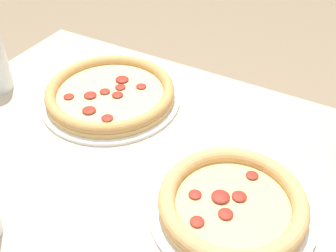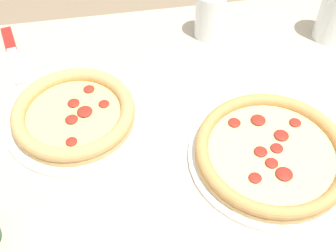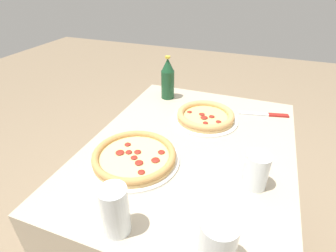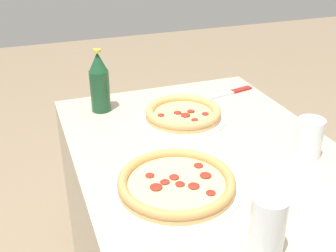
{
  "view_description": "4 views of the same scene",
  "coord_description": "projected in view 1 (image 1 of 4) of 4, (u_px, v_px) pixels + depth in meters",
  "views": [
    {
      "loc": [
        0.34,
        -0.47,
        1.33
      ],
      "look_at": [
        0.01,
        0.11,
        0.78
      ],
      "focal_mm": 45.0,
      "sensor_mm": 36.0,
      "label": 1
    },
    {
      "loc": [
        0.12,
        0.6,
        1.41
      ],
      "look_at": [
        0.02,
        0.07,
        0.79
      ],
      "focal_mm": 45.0,
      "sensor_mm": 36.0,
      "label": 2
    },
    {
      "loc": [
        -0.8,
        -0.21,
        1.34
      ],
      "look_at": [
        0.05,
        0.11,
        0.79
      ],
      "focal_mm": 28.0,
      "sensor_mm": 36.0,
      "label": 3
    },
    {
      "loc": [
        -0.97,
        0.47,
        1.38
      ],
      "look_at": [
        0.04,
        0.11,
        0.83
      ],
      "focal_mm": 45.0,
      "sensor_mm": 36.0,
      "label": 4
    }
  ],
  "objects": [
    {
      "name": "pizza_pepperoni",
      "position": [
        232.0,
        204.0,
        0.71
      ],
      "size": [
        0.29,
        0.29,
        0.04
      ],
      "color": "white",
      "rests_on": "table"
    },
    {
      "name": "pizza_margherita",
      "position": [
        110.0,
        94.0,
        0.96
      ],
      "size": [
        0.32,
        0.32,
        0.04
      ],
      "color": "white",
      "rests_on": "table"
    }
  ]
}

